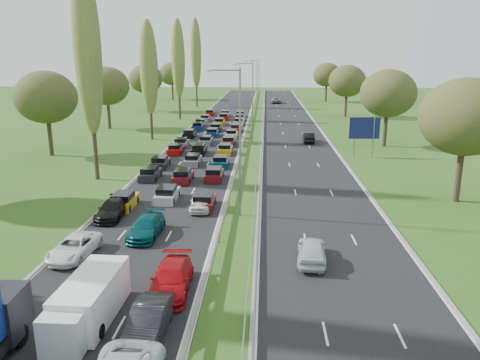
# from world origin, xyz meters

# --- Properties ---
(ground) EXTENTS (260.00, 260.00, 0.00)m
(ground) POSITION_xyz_m (4.50, 80.00, 0.00)
(ground) COLOR #2E541A
(ground) RESTS_ON ground
(near_carriageway) EXTENTS (10.50, 215.00, 0.04)m
(near_carriageway) POSITION_xyz_m (-2.25, 82.50, 0.00)
(near_carriageway) COLOR black
(near_carriageway) RESTS_ON ground
(far_carriageway) EXTENTS (10.50, 215.00, 0.04)m
(far_carriageway) POSITION_xyz_m (11.25, 82.50, 0.00)
(far_carriageway) COLOR black
(far_carriageway) RESTS_ON ground
(central_reservation) EXTENTS (2.36, 215.00, 0.32)m
(central_reservation) POSITION_xyz_m (4.50, 82.50, 0.55)
(central_reservation) COLOR gray
(central_reservation) RESTS_ON ground
(lamp_columns) EXTENTS (0.18, 140.18, 12.00)m
(lamp_columns) POSITION_xyz_m (4.50, 78.00, 6.00)
(lamp_columns) COLOR gray
(lamp_columns) RESTS_ON ground
(poplar_row) EXTENTS (2.80, 127.80, 22.44)m
(poplar_row) POSITION_xyz_m (-11.50, 68.17, 12.39)
(poplar_row) COLOR #2D2116
(poplar_row) RESTS_ON ground
(woodland_left) EXTENTS (8.00, 166.00, 11.10)m
(woodland_left) POSITION_xyz_m (-22.00, 62.63, 7.68)
(woodland_left) COLOR #2D2116
(woodland_left) RESTS_ON ground
(woodland_right) EXTENTS (8.00, 153.00, 11.10)m
(woodland_right) POSITION_xyz_m (24.00, 66.67, 7.68)
(woodland_right) COLOR #2D2116
(woodland_right) RESTS_ON ground
(traffic_queue_fill) EXTENTS (9.07, 69.86, 0.80)m
(traffic_queue_fill) POSITION_xyz_m (-2.27, 77.82, 0.44)
(traffic_queue_fill) COLOR #BF990C
(traffic_queue_fill) RESTS_ON ground
(near_car_2) EXTENTS (2.59, 4.94, 1.33)m
(near_car_2) POSITION_xyz_m (-5.95, 34.07, 0.68)
(near_car_2) COLOR white
(near_car_2) RESTS_ON near_carriageway
(near_car_3) EXTENTS (2.05, 4.84, 1.39)m
(near_car_3) POSITION_xyz_m (-5.94, 41.86, 0.72)
(near_car_3) COLOR black
(near_car_3) RESTS_ON near_carriageway
(near_car_7) EXTENTS (2.17, 4.95, 1.41)m
(near_car_7) POSITION_xyz_m (-2.11, 37.93, 0.73)
(near_car_7) COLOR #044547
(near_car_7) RESTS_ON near_carriageway
(near_car_9) EXTENTS (1.70, 4.57, 1.49)m
(near_car_9) POSITION_xyz_m (1.13, 25.46, 0.77)
(near_car_9) COLOR black
(near_car_9) RESTS_ON near_carriageway
(near_car_11) EXTENTS (2.26, 5.24, 1.50)m
(near_car_11) POSITION_xyz_m (1.35, 29.74, 0.77)
(near_car_11) COLOR #B40B11
(near_car_11) RESTS_ON near_carriageway
(near_car_12) EXTENTS (1.99, 4.36, 1.45)m
(near_car_12) POSITION_xyz_m (1.00, 44.36, 0.74)
(near_car_12) COLOR white
(near_car_12) RESTS_ON near_carriageway
(far_car_0) EXTENTS (2.18, 4.64, 1.54)m
(far_car_0) POSITION_xyz_m (9.58, 34.13, 0.79)
(far_car_0) COLOR silver
(far_car_0) RESTS_ON far_carriageway
(far_car_1) EXTENTS (1.67, 4.63, 1.52)m
(far_car_1) POSITION_xyz_m (13.16, 77.73, 0.78)
(far_car_1) COLOR black
(far_car_1) RESTS_ON far_carriageway
(far_car_2) EXTENTS (2.69, 5.80, 1.61)m
(far_car_2) POSITION_xyz_m (9.47, 139.89, 0.82)
(far_car_2) COLOR gray
(far_car_2) RESTS_ON far_carriageway
(white_van_front) EXTENTS (1.87, 4.77, 1.92)m
(white_van_front) POSITION_xyz_m (-2.27, 25.71, 0.99)
(white_van_front) COLOR silver
(white_van_front) RESTS_ON near_carriageway
(white_van_rear) EXTENTS (2.17, 5.53, 2.22)m
(white_van_rear) POSITION_xyz_m (-2.03, 27.04, 1.14)
(white_van_rear) COLOR white
(white_van_rear) RESTS_ON near_carriageway
(direction_sign) EXTENTS (4.00, 0.36, 5.20)m
(direction_sign) POSITION_xyz_m (19.40, 67.31, 3.57)
(direction_sign) COLOR gray
(direction_sign) RESTS_ON ground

